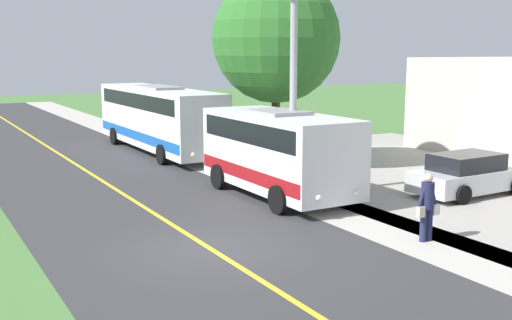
{
  "coord_description": "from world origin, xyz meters",
  "views": [
    {
      "loc": [
        6.48,
        13.61,
        4.92
      ],
      "look_at": [
        -3.5,
        -3.84,
        1.4
      ],
      "focal_mm": 43.67,
      "sensor_mm": 36.0,
      "label": 1
    }
  ],
  "objects_px": {
    "tree_curbside": "(276,39)",
    "shuttle_bus_front": "(279,149)",
    "street_light_pole": "(291,59)",
    "transit_bus_rear": "(158,116)",
    "parked_car_near": "(469,175)",
    "pedestrian_with_bags": "(427,205)"
  },
  "relations": [
    {
      "from": "shuttle_bus_front",
      "to": "pedestrian_with_bags",
      "type": "height_order",
      "value": "shuttle_bus_front"
    },
    {
      "from": "shuttle_bus_front",
      "to": "pedestrian_with_bags",
      "type": "xyz_separation_m",
      "value": [
        -0.64,
        6.32,
        -0.64
      ]
    },
    {
      "from": "pedestrian_with_bags",
      "to": "street_light_pole",
      "type": "height_order",
      "value": "street_light_pole"
    },
    {
      "from": "transit_bus_rear",
      "to": "pedestrian_with_bags",
      "type": "height_order",
      "value": "transit_bus_rear"
    },
    {
      "from": "shuttle_bus_front",
      "to": "parked_car_near",
      "type": "distance_m",
      "value": 6.69
    },
    {
      "from": "shuttle_bus_front",
      "to": "tree_curbside",
      "type": "distance_m",
      "value": 6.76
    },
    {
      "from": "shuttle_bus_front",
      "to": "street_light_pole",
      "type": "height_order",
      "value": "street_light_pole"
    },
    {
      "from": "street_light_pole",
      "to": "tree_curbside",
      "type": "distance_m",
      "value": 5.66
    },
    {
      "from": "street_light_pole",
      "to": "parked_car_near",
      "type": "bearing_deg",
      "value": 152.89
    },
    {
      "from": "shuttle_bus_front",
      "to": "transit_bus_rear",
      "type": "distance_m",
      "value": 11.14
    },
    {
      "from": "transit_bus_rear",
      "to": "tree_curbside",
      "type": "height_order",
      "value": "tree_curbside"
    },
    {
      "from": "tree_curbside",
      "to": "transit_bus_rear",
      "type": "bearing_deg",
      "value": -65.33
    },
    {
      "from": "street_light_pole",
      "to": "parked_car_near",
      "type": "distance_m",
      "value": 7.41
    },
    {
      "from": "transit_bus_rear",
      "to": "pedestrian_with_bags",
      "type": "bearing_deg",
      "value": 92.33
    },
    {
      "from": "street_light_pole",
      "to": "pedestrian_with_bags",
      "type": "bearing_deg",
      "value": 93.0
    },
    {
      "from": "transit_bus_rear",
      "to": "street_light_pole",
      "type": "distance_m",
      "value": 11.71
    },
    {
      "from": "pedestrian_with_bags",
      "to": "shuttle_bus_front",
      "type": "bearing_deg",
      "value": -84.21
    },
    {
      "from": "parked_car_near",
      "to": "pedestrian_with_bags",
      "type": "bearing_deg",
      "value": 31.94
    },
    {
      "from": "tree_curbside",
      "to": "shuttle_bus_front",
      "type": "bearing_deg",
      "value": 59.45
    },
    {
      "from": "shuttle_bus_front",
      "to": "pedestrian_with_bags",
      "type": "distance_m",
      "value": 6.39
    },
    {
      "from": "transit_bus_rear",
      "to": "street_light_pole",
      "type": "xyz_separation_m",
      "value": [
        -0.39,
        11.34,
        2.89
      ]
    },
    {
      "from": "parked_car_near",
      "to": "tree_curbside",
      "type": "distance_m",
      "value": 9.67
    }
  ]
}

